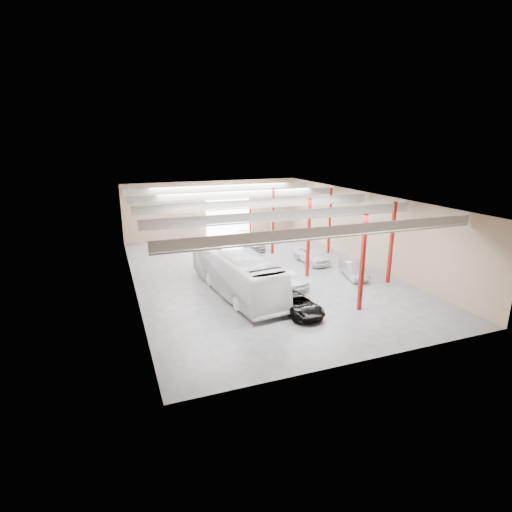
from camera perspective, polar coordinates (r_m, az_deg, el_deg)
depot_shell at (r=35.78m, az=0.49°, el=5.24°), size 22.12×32.12×7.06m
coach_bus at (r=31.70m, az=-2.99°, el=-2.23°), size 4.24×12.95×3.54m
black_sedan at (r=28.49m, az=5.91°, el=-6.85°), size 2.65×4.97×1.33m
car_row_a at (r=33.43m, az=4.26°, el=-3.05°), size 2.91×4.91×1.57m
car_row_b at (r=37.41m, az=-1.30°, el=-0.77°), size 2.51×5.42×1.72m
car_row_c at (r=45.28m, az=-0.64°, el=2.15°), size 2.82×5.64×1.57m
car_right_near at (r=36.61m, az=13.79°, el=-1.92°), size 2.38×4.39×1.37m
car_right_far at (r=40.05m, az=7.91°, el=0.16°), size 2.17×4.89×1.64m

